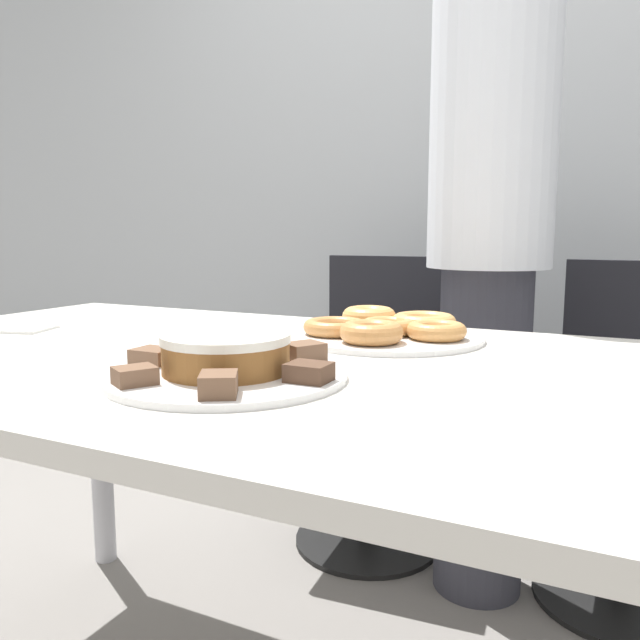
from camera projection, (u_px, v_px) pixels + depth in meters
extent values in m
cube|color=#B2B7BC|center=(493.00, 135.00, 2.30)|extent=(8.00, 0.05, 2.60)
cube|color=silver|center=(295.00, 368.00, 1.00)|extent=(1.80, 0.90, 0.03)
cylinder|color=silver|center=(100.00, 441.00, 1.77)|extent=(0.06, 0.06, 0.71)
cylinder|color=#383842|center=(482.00, 432.00, 1.62)|extent=(0.23, 0.23, 0.86)
cylinder|color=silver|center=(493.00, 128.00, 1.52)|extent=(0.31, 0.31, 0.68)
cylinder|color=black|center=(367.00, 539.00, 1.92)|extent=(0.44, 0.44, 0.01)
cylinder|color=#262626|center=(368.00, 476.00, 1.89)|extent=(0.06, 0.06, 0.40)
cube|color=black|center=(369.00, 406.00, 1.86)|extent=(0.47, 0.47, 0.04)
cube|color=black|center=(388.00, 321.00, 2.02)|extent=(0.40, 0.06, 0.42)
cylinder|color=black|center=(621.00, 598.00, 1.61)|extent=(0.44, 0.44, 0.01)
cylinder|color=#262626|center=(626.00, 523.00, 1.58)|extent=(0.06, 0.06, 0.40)
cube|color=black|center=(632.00, 441.00, 1.55)|extent=(0.45, 0.45, 0.04)
cube|color=black|center=(640.00, 338.00, 1.70)|extent=(0.40, 0.04, 0.42)
cylinder|color=white|center=(227.00, 375.00, 0.87)|extent=(0.34, 0.34, 0.01)
cylinder|color=white|center=(388.00, 337.00, 1.18)|extent=(0.36, 0.36, 0.01)
cylinder|color=brown|center=(226.00, 357.00, 0.86)|extent=(0.18, 0.18, 0.04)
cylinder|color=white|center=(226.00, 338.00, 0.86)|extent=(0.18, 0.18, 0.01)
cube|color=brown|center=(218.00, 384.00, 0.74)|extent=(0.06, 0.07, 0.03)
cube|color=#513828|center=(309.00, 372.00, 0.81)|extent=(0.06, 0.05, 0.02)
cube|color=brown|center=(304.00, 352.00, 0.94)|extent=(0.07, 0.07, 0.03)
cube|color=brown|center=(232.00, 346.00, 0.99)|extent=(0.06, 0.06, 0.02)
cube|color=brown|center=(154.00, 356.00, 0.92)|extent=(0.06, 0.05, 0.02)
cube|color=brown|center=(135.00, 376.00, 0.79)|extent=(0.06, 0.06, 0.02)
torus|color=#D18E4C|center=(389.00, 326.00, 1.18)|extent=(0.11, 0.11, 0.03)
torus|color=tan|center=(369.00, 317.00, 1.28)|extent=(0.11, 0.11, 0.04)
torus|color=#C68447|center=(335.00, 327.00, 1.18)|extent=(0.12, 0.12, 0.03)
torus|color=#C68447|center=(371.00, 332.00, 1.09)|extent=(0.11, 0.11, 0.04)
torus|color=#D18E4C|center=(436.00, 331.00, 1.13)|extent=(0.11, 0.11, 0.03)
torus|color=tan|center=(424.00, 322.00, 1.22)|extent=(0.13, 0.13, 0.03)
cube|color=white|center=(21.00, 329.00, 1.29)|extent=(0.14, 0.12, 0.01)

